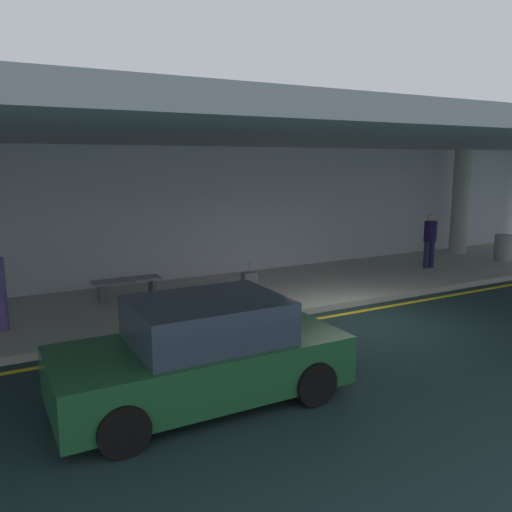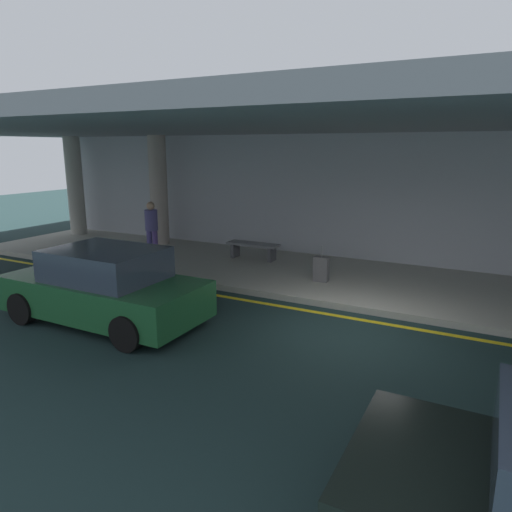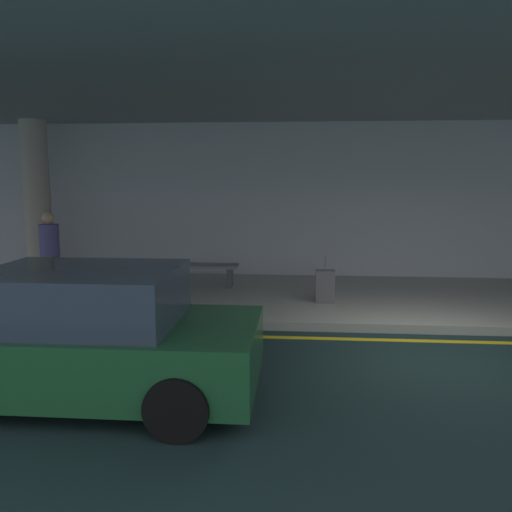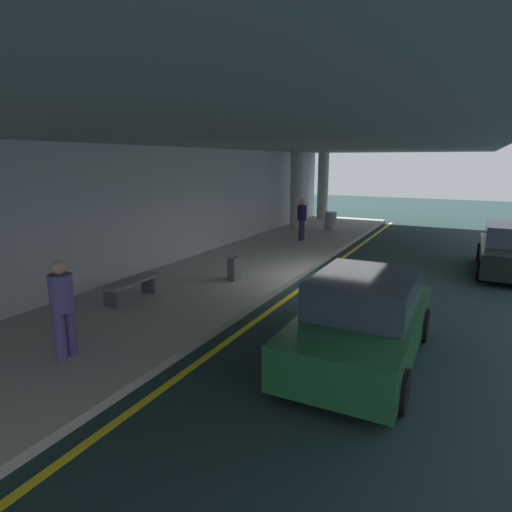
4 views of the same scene
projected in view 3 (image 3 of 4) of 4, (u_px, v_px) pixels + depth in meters
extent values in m
plane|color=#192C2D|center=(435.00, 355.00, 7.32)|extent=(60.00, 60.00, 0.00)
cube|color=#A5A398|center=(395.00, 300.00, 10.36)|extent=(26.00, 4.20, 0.15)
cube|color=yellow|center=(424.00, 341.00, 7.96)|extent=(26.00, 0.14, 0.01)
cylinder|color=#AC9C91|center=(37.00, 201.00, 11.95)|extent=(0.60, 0.60, 3.65)
cube|color=gray|center=(409.00, 96.00, 9.29)|extent=(28.00, 13.20, 0.30)
cube|color=#AEB1BB|center=(381.00, 203.00, 12.31)|extent=(26.00, 0.30, 3.80)
cube|color=#1B4F2A|center=(77.00, 351.00, 5.82)|extent=(4.10, 1.80, 0.70)
cube|color=#2D3847|center=(82.00, 296.00, 5.72)|extent=(2.10, 1.60, 0.60)
cylinder|color=black|center=(208.00, 350.00, 6.59)|extent=(0.64, 0.22, 0.64)
cylinder|color=black|center=(177.00, 408.00, 4.91)|extent=(0.64, 0.22, 0.64)
cylinder|color=black|center=(6.00, 344.00, 6.80)|extent=(0.64, 0.22, 0.64)
cylinder|color=#534994|center=(46.00, 276.00, 10.32)|extent=(0.16, 0.16, 0.82)
cylinder|color=#563F8A|center=(57.00, 276.00, 10.31)|extent=(0.16, 0.16, 0.82)
cylinder|color=#534D8B|center=(49.00, 240.00, 10.21)|extent=(0.38, 0.38, 0.62)
sphere|color=tan|center=(48.00, 218.00, 10.14)|extent=(0.24, 0.24, 0.24)
cube|color=#5B595C|center=(325.00, 286.00, 9.77)|extent=(0.36, 0.22, 0.62)
cylinder|color=slate|center=(325.00, 263.00, 9.70)|extent=(0.02, 0.02, 0.28)
cube|color=slate|center=(202.00, 266.00, 11.25)|extent=(1.60, 0.50, 0.06)
cube|color=#4C4C51|center=(174.00, 276.00, 11.34)|extent=(0.10, 0.40, 0.42)
cube|color=#4C4C51|center=(230.00, 277.00, 11.24)|extent=(0.10, 0.40, 0.42)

